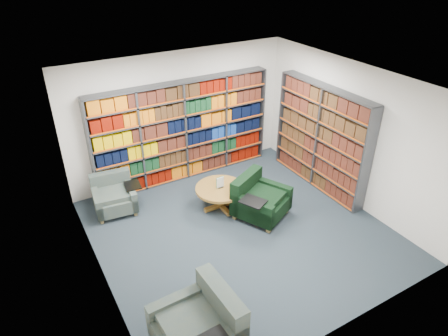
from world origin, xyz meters
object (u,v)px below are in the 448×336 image
chair_teal_left (114,196)px  coffee_table (220,192)px  chair_green_right (257,200)px  chair_teal_front (203,327)px

chair_teal_left → coffee_table: (1.84, -1.03, 0.08)m
chair_green_right → coffee_table: (-0.51, 0.56, 0.04)m
coffee_table → chair_green_right: bearing=-48.1°
chair_teal_left → chair_teal_front: (0.08, -3.68, 0.07)m
chair_teal_left → coffee_table: 2.12m
chair_teal_front → coffee_table: size_ratio=1.18×
chair_teal_left → chair_teal_front: chair_teal_front is taller
chair_green_right → chair_teal_left: bearing=145.8°
chair_teal_left → chair_green_right: chair_green_right is taller
chair_teal_front → chair_teal_left: bearing=91.3°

